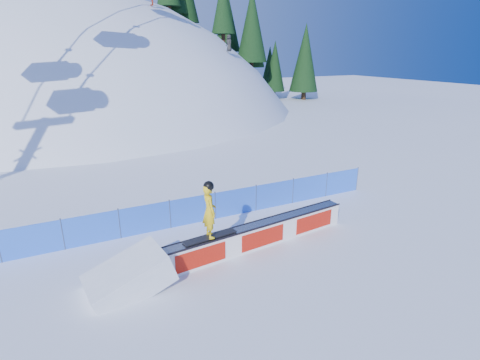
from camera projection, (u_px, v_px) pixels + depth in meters
name	position (u px, v px, depth m)	size (l,w,h in m)	color
ground	(182.00, 294.00, 11.22)	(160.00, 160.00, 0.00)	white
snow_hill	(95.00, 238.00, 52.64)	(64.00, 64.00, 64.00)	white
treeline	(241.00, 27.00, 52.56)	(22.23, 12.01, 20.01)	#2F1F13
safety_fence	(146.00, 219.00, 14.83)	(22.05, 0.05, 1.30)	blue
rail_box	(259.00, 235.00, 13.87)	(7.80, 1.38, 0.93)	white
snow_ramp	(130.00, 288.00, 11.54)	(2.43, 1.62, 0.91)	white
snowboarder	(209.00, 210.00, 12.35)	(1.96, 0.70, 2.02)	black
distant_skiers	(93.00, 0.00, 34.24)	(22.04, 5.59, 7.31)	black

